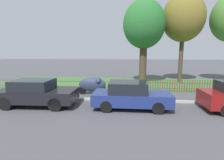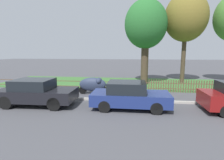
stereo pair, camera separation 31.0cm
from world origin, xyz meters
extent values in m
cube|color=#3D7033|center=(0.00, 6.13, 0.01)|extent=(40.48, 6.54, 0.01)
cube|color=brown|center=(-6.79, 2.86, 0.45)|extent=(0.06, 0.03, 0.89)
cube|color=brown|center=(-6.62, 2.86, 0.45)|extent=(0.06, 0.03, 0.89)
cube|color=brown|center=(-6.44, 2.86, 0.45)|extent=(0.06, 0.03, 0.89)
cube|color=brown|center=(-6.27, 2.86, 0.45)|extent=(0.06, 0.03, 0.89)
cube|color=brown|center=(-6.10, 2.86, 0.45)|extent=(0.06, 0.03, 0.89)
cube|color=brown|center=(-5.93, 2.86, 0.45)|extent=(0.06, 0.03, 0.89)
cube|color=brown|center=(-5.76, 2.86, 0.45)|extent=(0.06, 0.03, 0.89)
cube|color=brown|center=(-5.58, 2.86, 0.45)|extent=(0.06, 0.03, 0.89)
cube|color=brown|center=(-5.41, 2.86, 0.45)|extent=(0.06, 0.03, 0.89)
cube|color=brown|center=(-5.24, 2.86, 0.45)|extent=(0.06, 0.03, 0.89)
cube|color=brown|center=(-5.07, 2.86, 0.45)|extent=(0.06, 0.03, 0.89)
cube|color=brown|center=(-4.90, 2.86, 0.45)|extent=(0.06, 0.03, 0.89)
cube|color=brown|center=(-4.73, 2.86, 0.45)|extent=(0.06, 0.03, 0.89)
cube|color=brown|center=(-4.55, 2.86, 0.45)|extent=(0.06, 0.03, 0.89)
cube|color=brown|center=(-4.38, 2.86, 0.45)|extent=(0.06, 0.03, 0.89)
cube|color=brown|center=(-4.21, 2.86, 0.45)|extent=(0.06, 0.03, 0.89)
cube|color=brown|center=(-4.04, 2.86, 0.45)|extent=(0.06, 0.03, 0.89)
cube|color=brown|center=(-3.87, 2.86, 0.45)|extent=(0.06, 0.03, 0.89)
cube|color=brown|center=(-3.69, 2.86, 0.45)|extent=(0.06, 0.03, 0.89)
cube|color=brown|center=(-3.52, 2.86, 0.45)|extent=(0.06, 0.03, 0.89)
cube|color=brown|center=(-3.35, 2.86, 0.45)|extent=(0.06, 0.03, 0.89)
cube|color=brown|center=(-3.18, 2.86, 0.45)|extent=(0.06, 0.03, 0.89)
cube|color=brown|center=(-3.01, 2.86, 0.45)|extent=(0.06, 0.03, 0.89)
cube|color=brown|center=(-2.84, 2.86, 0.45)|extent=(0.06, 0.03, 0.89)
cube|color=brown|center=(-2.66, 2.86, 0.45)|extent=(0.06, 0.03, 0.89)
cube|color=brown|center=(-2.49, 2.86, 0.45)|extent=(0.06, 0.03, 0.89)
cube|color=brown|center=(-2.32, 2.86, 0.45)|extent=(0.06, 0.03, 0.89)
cube|color=brown|center=(-2.15, 2.86, 0.45)|extent=(0.06, 0.03, 0.89)
cube|color=brown|center=(-1.98, 2.86, 0.45)|extent=(0.06, 0.03, 0.89)
cube|color=brown|center=(-1.80, 2.86, 0.45)|extent=(0.06, 0.03, 0.89)
cube|color=brown|center=(-1.63, 2.86, 0.45)|extent=(0.06, 0.03, 0.89)
cube|color=black|center=(-13.00, -1.27, 0.59)|extent=(4.12, 1.94, 0.60)
cube|color=black|center=(-13.20, -1.28, 1.15)|extent=(2.00, 1.69, 0.52)
cylinder|color=black|center=(-11.77, -0.40, 0.34)|extent=(0.68, 0.16, 0.68)
cylinder|color=black|center=(-11.71, -2.05, 0.34)|extent=(0.68, 0.16, 0.68)
cylinder|color=black|center=(-14.28, -0.49, 0.34)|extent=(0.68, 0.16, 0.68)
cylinder|color=black|center=(-14.23, -2.14, 0.34)|extent=(0.68, 0.16, 0.68)
cube|color=navy|center=(-8.02, -1.17, 0.54)|extent=(3.92, 1.74, 0.59)
cube|color=black|center=(-8.21, -1.18, 1.10)|extent=(1.89, 1.55, 0.54)
cylinder|color=black|center=(-6.82, -0.38, 0.29)|extent=(0.58, 0.15, 0.58)
cylinder|color=black|center=(-6.80, -1.94, 0.29)|extent=(0.58, 0.15, 0.58)
cylinder|color=black|center=(-9.24, -0.40, 0.29)|extent=(0.58, 0.15, 0.58)
cylinder|color=black|center=(-9.22, -1.97, 0.29)|extent=(0.58, 0.15, 0.58)
cylinder|color=black|center=(-3.85, -0.34, 0.29)|extent=(0.59, 0.15, 0.59)
cylinder|color=black|center=(-9.96, 1.61, 0.27)|extent=(0.55, 0.12, 0.55)
cylinder|color=black|center=(-11.35, 1.55, 0.27)|extent=(0.55, 0.12, 0.55)
ellipsoid|color=#2D3851|center=(-10.65, 1.58, 0.67)|extent=(1.86, 0.66, 0.95)
ellipsoid|color=#2D3851|center=(-10.22, 1.60, 0.93)|extent=(0.46, 0.75, 0.44)
cylinder|color=#473828|center=(-6.98, 6.00, 2.04)|extent=(0.64, 0.64, 4.08)
ellipsoid|color=#286B2D|center=(-6.98, 6.00, 5.23)|extent=(3.63, 3.63, 4.18)
cylinder|color=#473828|center=(-3.42, 7.09, 2.36)|extent=(0.38, 0.38, 4.73)
ellipsoid|color=olive|center=(-3.42, 7.09, 5.91)|extent=(3.74, 3.74, 4.30)
camera|label=1|loc=(-8.13, -9.86, 2.85)|focal=28.00mm
camera|label=2|loc=(-7.82, -9.82, 2.85)|focal=28.00mm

